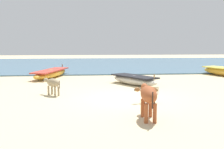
# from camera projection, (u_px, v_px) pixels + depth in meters

# --- Properties ---
(ground) EXTENTS (80.00, 80.00, 0.00)m
(ground) POSITION_uv_depth(u_px,v_px,m) (126.00, 98.00, 10.49)
(ground) COLOR beige
(sea_water) EXTENTS (60.00, 20.00, 0.08)m
(sea_water) POSITION_uv_depth(u_px,v_px,m) (101.00, 64.00, 27.92)
(sea_water) COLOR slate
(sea_water) RESTS_ON ground
(fishing_boat_1) EXTENTS (2.17, 4.47, 0.70)m
(fishing_boat_1) POSITION_uv_depth(u_px,v_px,m) (51.00, 73.00, 16.83)
(fishing_boat_1) COLOR gold
(fishing_boat_1) RESTS_ON ground
(fishing_boat_2) EXTENTS (2.48, 3.15, 0.68)m
(fishing_boat_2) POSITION_uv_depth(u_px,v_px,m) (134.00, 80.00, 13.89)
(fishing_boat_2) COLOR beige
(fishing_boat_2) RESTS_ON ground
(cow_adult_rust) EXTENTS (0.49, 1.50, 0.97)m
(cow_adult_rust) POSITION_uv_depth(u_px,v_px,m) (148.00, 95.00, 7.46)
(cow_adult_rust) COLOR #9E4C28
(cow_adult_rust) RESTS_ON ground
(calf_near_brown) EXTENTS (0.92, 0.31, 0.59)m
(calf_near_brown) POSITION_uv_depth(u_px,v_px,m) (148.00, 91.00, 9.64)
(calf_near_brown) COLOR brown
(calf_near_brown) RESTS_ON ground
(calf_far_dun) EXTENTS (0.88, 0.93, 0.71)m
(calf_far_dun) POSITION_uv_depth(u_px,v_px,m) (53.00, 83.00, 11.00)
(calf_far_dun) COLOR tan
(calf_far_dun) RESTS_ON ground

